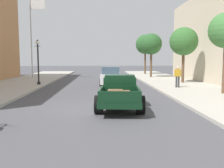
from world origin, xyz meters
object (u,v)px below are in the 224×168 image
Objects in this scene: pedestrian_sidewalk_right at (178,75)px; street_lamp_far at (38,58)px; hotrod_truck_dark_green at (120,92)px; street_tree_second at (184,42)px; street_tree_third at (151,44)px; flagpole at (33,29)px; car_background_white at (111,76)px; street_tree_farthest at (145,44)px.

pedestrian_sidewalk_right is 0.43× the size of street_lamp_far.
street_lamp_far reaches higher than hotrod_truck_dark_green.
street_tree_third is at bearing 103.12° from street_tree_second.
street_lamp_far is at bearing -174.41° from street_tree_second.
car_background_white is at bearing -37.45° from flagpole.
street_tree_farthest is (0.38, 6.24, 0.33)m from street_tree_third.
street_tree_second reaches higher than car_background_white.
street_lamp_far is 0.74× the size of street_tree_third.
street_lamp_far reaches higher than car_background_white.
hotrod_truck_dark_green is 0.55× the size of flagpole.
hotrod_truck_dark_green is at bearing -62.55° from flagpole.
hotrod_truck_dark_green is at bearing -89.60° from car_background_white.
street_tree_second reaches higher than street_lamp_far.
flagpole reaches higher than street_tree_third.
pedestrian_sidewalk_right is 11.21m from street_tree_third.
flagpole is at bearing -154.15° from street_tree_farthest.
pedestrian_sidewalk_right is 11.69m from street_lamp_far.
flagpole is (-13.73, 10.16, 4.68)m from pedestrian_sidewalk_right.
pedestrian_sidewalk_right is (4.99, 6.68, 0.33)m from hotrod_truck_dark_green.
street_tree_third is (5.15, 7.29, 3.32)m from car_background_white.
flagpole is at bearing -177.33° from street_tree_third.
street_lamp_far is 13.18m from street_tree_second.
street_lamp_far is 0.42× the size of flagpole.
street_lamp_far is at bearing -144.37° from street_tree_third.
car_background_white is 7.48m from street_tree_second.
street_tree_second reaches higher than pedestrian_sidewalk_right.
street_tree_farthest is at bearing 88.40° from pedestrian_sidewalk_right.
hotrod_truck_dark_green is at bearing -55.75° from street_lamp_far.
pedestrian_sidewalk_right is (5.06, -3.52, 0.32)m from car_background_white.
street_tree_second is 0.90× the size of street_tree_farthest.
street_tree_farthest is (14.21, 6.89, -1.35)m from flagpole.
street_tree_second is (13.02, 1.27, 1.55)m from street_lamp_far.
street_tree_third is at bearing 73.79° from hotrod_truck_dark_green.
street_lamp_far is at bearing 124.25° from hotrod_truck_dark_green.
flagpole is (-2.41, 7.54, 3.39)m from street_lamp_far.
car_background_white is at bearing -176.75° from street_tree_second.
pedestrian_sidewalk_right is 17.38m from street_tree_farthest.
street_tree_third is (5.08, 17.48, 3.33)m from hotrod_truck_dark_green.
street_tree_third is 0.92× the size of street_tree_farthest.
street_tree_second is (6.69, 10.57, 3.18)m from hotrod_truck_dark_green.
hotrod_truck_dark_green is 1.15× the size of car_background_white.
street_tree_third is (-1.61, 6.91, 0.15)m from street_tree_second.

